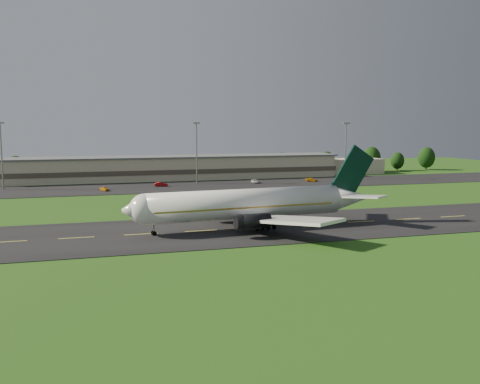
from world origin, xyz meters
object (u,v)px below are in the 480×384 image
object	(u,v)px
light_mast_east	(346,144)
light_mast_west	(1,147)
terminal	(191,168)
service_vehicle_a	(104,189)
service_vehicle_d	(312,180)
service_vehicle_b	(161,184)
service_vehicle_c	(255,181)
light_mast_centre	(197,145)
airliner	(250,204)

from	to	relation	value
light_mast_east	light_mast_west	bearing A→B (deg)	180.00
terminal	service_vehicle_a	world-z (taller)	terminal
service_vehicle_a	service_vehicle_d	xyz separation A→B (m)	(69.61, 6.70, -0.01)
service_vehicle_b	service_vehicle_c	world-z (taller)	service_vehicle_b
light_mast_west	service_vehicle_c	bearing A→B (deg)	-3.94
terminal	light_mast_centre	bearing A→B (deg)	-94.95
airliner	light_mast_centre	distance (m)	80.61
airliner	service_vehicle_b	bearing A→B (deg)	90.48
light_mast_east	terminal	bearing A→B (deg)	163.20
airliner	service_vehicle_a	distance (m)	71.10
light_mast_east	service_vehicle_c	size ratio (longest dim) A/B	4.52
light_mast_east	service_vehicle_b	size ratio (longest dim) A/B	4.81
service_vehicle_b	terminal	bearing A→B (deg)	-29.20
light_mast_centre	service_vehicle_b	size ratio (longest dim) A/B	4.81
service_vehicle_a	service_vehicle_b	xyz separation A→B (m)	(17.73, 6.70, 0.09)
light_mast_centre	service_vehicle_c	bearing A→B (deg)	-16.09
terminal	service_vehicle_c	bearing A→B (deg)	-51.14
terminal	service_vehicle_c	world-z (taller)	terminal
airliner	light_mast_east	distance (m)	101.21
service_vehicle_b	service_vehicle_d	world-z (taller)	service_vehicle_b
light_mast_east	service_vehicle_b	world-z (taller)	light_mast_east
light_mast_west	terminal	bearing A→B (deg)	14.76
airliner	light_mast_west	distance (m)	96.50
light_mast_centre	light_mast_east	size ratio (longest dim) A/B	1.00
light_mast_west	service_vehicle_b	size ratio (longest dim) A/B	4.81
service_vehicle_a	service_vehicle_d	distance (m)	69.94
airliner	service_vehicle_d	distance (m)	86.47
service_vehicle_d	service_vehicle_b	bearing A→B (deg)	122.00
light_mast_centre	service_vehicle_d	xyz separation A→B (m)	(38.91, -6.48, -12.04)
service_vehicle_c	light_mast_west	bearing A→B (deg)	179.09
airliner	service_vehicle_c	distance (m)	78.80
light_mast_west	service_vehicle_d	size ratio (longest dim) A/B	4.93
light_mast_west	light_mast_centre	xyz separation A→B (m)	(60.00, 0.00, 0.00)
airliner	service_vehicle_a	bearing A→B (deg)	105.37
service_vehicle_c	terminal	bearing A→B (deg)	131.89
service_vehicle_a	service_vehicle_d	size ratio (longest dim) A/B	0.86
light_mast_centre	light_mast_east	xyz separation A→B (m)	(55.00, 0.00, 0.00)
terminal	light_mast_centre	xyz separation A→B (m)	(-1.40, -16.18, 8.75)
service_vehicle_b	service_vehicle_d	size ratio (longest dim) A/B	1.02
service_vehicle_c	service_vehicle_d	distance (m)	20.12
light_mast_west	light_mast_east	world-z (taller)	same
airliner	light_mast_west	world-z (taller)	light_mast_west
light_mast_centre	service_vehicle_c	xyz separation A→B (m)	(18.82, -5.43, -12.01)
service_vehicle_b	service_vehicle_d	xyz separation A→B (m)	(51.89, -0.00, -0.10)
service_vehicle_a	light_mast_east	bearing A→B (deg)	-20.69
service_vehicle_d	service_vehicle_c	bearing A→B (deg)	119.00
service_vehicle_b	light_mast_west	bearing A→B (deg)	85.35
airliner	service_vehicle_c	bearing A→B (deg)	66.68
light_mast_centre	service_vehicle_b	world-z (taller)	light_mast_centre
airliner	light_mast_centre	size ratio (longest dim) A/B	2.52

